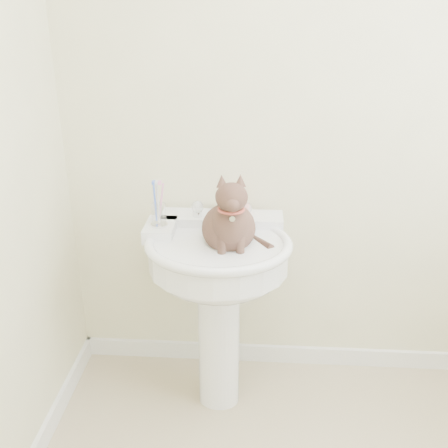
# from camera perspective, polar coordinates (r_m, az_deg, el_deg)

# --- Properties ---
(wall_back) EXTENTS (2.20, 0.00, 2.50)m
(wall_back) POSITION_cam_1_polar(r_m,az_deg,el_deg) (2.21, 10.76, 12.03)
(wall_back) COLOR beige
(wall_back) RESTS_ON ground
(baseboard_back) EXTENTS (2.20, 0.02, 0.09)m
(baseboard_back) POSITION_cam_1_polar(r_m,az_deg,el_deg) (2.70, 8.84, -13.90)
(baseboard_back) COLOR white
(baseboard_back) RESTS_ON floor
(pedestal_sink) EXTENTS (0.60, 0.59, 0.82)m
(pedestal_sink) POSITION_cam_1_polar(r_m,az_deg,el_deg) (2.13, -0.65, -5.32)
(pedestal_sink) COLOR white
(pedestal_sink) RESTS_ON floor
(faucet) EXTENTS (0.28, 0.12, 0.14)m
(faucet) POSITION_cam_1_polar(r_m,az_deg,el_deg) (2.17, -0.31, 1.60)
(faucet) COLOR silver
(faucet) RESTS_ON pedestal_sink
(soap_bar) EXTENTS (0.10, 0.08, 0.03)m
(soap_bar) POSITION_cam_1_polar(r_m,az_deg,el_deg) (2.26, 1.46, 1.74)
(soap_bar) COLOR red
(soap_bar) RESTS_ON pedestal_sink
(toothbrush_cup) EXTENTS (0.07, 0.07, 0.19)m
(toothbrush_cup) POSITION_cam_1_polar(r_m,az_deg,el_deg) (2.12, -7.12, 1.07)
(toothbrush_cup) COLOR silver
(toothbrush_cup) RESTS_ON pedestal_sink
(cat) EXTENTS (0.23, 0.29, 0.43)m
(cat) POSITION_cam_1_polar(r_m,az_deg,el_deg) (2.01, 0.59, 0.04)
(cat) COLOR brown
(cat) RESTS_ON pedestal_sink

